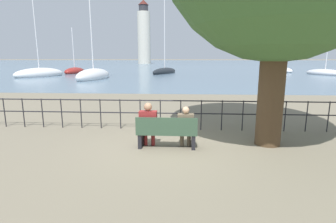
{
  "coord_description": "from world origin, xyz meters",
  "views": [
    {
      "loc": [
        0.46,
        -6.98,
        2.46
      ],
      "look_at": [
        0.0,
        0.5,
        0.92
      ],
      "focal_mm": 28.0,
      "sensor_mm": 36.0,
      "label": 1
    }
  ],
  "objects_px": {
    "seated_person_left": "(148,123)",
    "harbor_lighthouse": "(144,35)",
    "sailboat_4": "(165,71)",
    "sailboat_5": "(75,71)",
    "park_bench": "(167,133)",
    "sailboat_2": "(325,73)",
    "seated_person_right": "(186,125)",
    "sailboat_1": "(283,70)",
    "sailboat_0": "(94,76)",
    "sailboat_3": "(40,74)"
  },
  "relations": [
    {
      "from": "seated_person_left",
      "to": "harbor_lighthouse",
      "type": "bearing_deg",
      "value": 98.66
    },
    {
      "from": "sailboat_4",
      "to": "harbor_lighthouse",
      "type": "xyz_separation_m",
      "value": [
        -14.23,
        72.11,
        11.9
      ]
    },
    {
      "from": "sailboat_5",
      "to": "sailboat_4",
      "type": "bearing_deg",
      "value": 5.13
    },
    {
      "from": "park_bench",
      "to": "seated_person_left",
      "type": "relative_size",
      "value": 1.32
    },
    {
      "from": "sailboat_2",
      "to": "seated_person_right",
      "type": "bearing_deg",
      "value": -143.54
    },
    {
      "from": "sailboat_5",
      "to": "park_bench",
      "type": "bearing_deg",
      "value": -60.33
    },
    {
      "from": "harbor_lighthouse",
      "to": "seated_person_right",
      "type": "bearing_deg",
      "value": -80.81
    },
    {
      "from": "sailboat_2",
      "to": "sailboat_4",
      "type": "relative_size",
      "value": 0.98
    },
    {
      "from": "seated_person_left",
      "to": "sailboat_1",
      "type": "height_order",
      "value": "sailboat_1"
    },
    {
      "from": "sailboat_0",
      "to": "harbor_lighthouse",
      "type": "distance_m",
      "value": 85.53
    },
    {
      "from": "seated_person_right",
      "to": "sailboat_1",
      "type": "relative_size",
      "value": 0.09
    },
    {
      "from": "sailboat_0",
      "to": "sailboat_2",
      "type": "distance_m",
      "value": 33.33
    },
    {
      "from": "seated_person_left",
      "to": "harbor_lighthouse",
      "type": "height_order",
      "value": "harbor_lighthouse"
    },
    {
      "from": "seated_person_right",
      "to": "sailboat_2",
      "type": "height_order",
      "value": "sailboat_2"
    },
    {
      "from": "sailboat_1",
      "to": "sailboat_2",
      "type": "height_order",
      "value": "sailboat_1"
    },
    {
      "from": "sailboat_1",
      "to": "seated_person_left",
      "type": "bearing_deg",
      "value": -113.53
    },
    {
      "from": "park_bench",
      "to": "sailboat_4",
      "type": "relative_size",
      "value": 0.14
    },
    {
      "from": "sailboat_2",
      "to": "harbor_lighthouse",
      "type": "distance_m",
      "value": 84.41
    },
    {
      "from": "sailboat_5",
      "to": "seated_person_right",
      "type": "bearing_deg",
      "value": -59.62
    },
    {
      "from": "seated_person_right",
      "to": "sailboat_1",
      "type": "height_order",
      "value": "sailboat_1"
    },
    {
      "from": "sailboat_0",
      "to": "sailboat_5",
      "type": "height_order",
      "value": "sailboat_0"
    },
    {
      "from": "sailboat_1",
      "to": "sailboat_5",
      "type": "distance_m",
      "value": 36.25
    },
    {
      "from": "sailboat_3",
      "to": "sailboat_4",
      "type": "bearing_deg",
      "value": 51.91
    },
    {
      "from": "harbor_lighthouse",
      "to": "seated_person_left",
      "type": "bearing_deg",
      "value": -81.34
    },
    {
      "from": "park_bench",
      "to": "sailboat_1",
      "type": "distance_m",
      "value": 45.54
    },
    {
      "from": "seated_person_left",
      "to": "sailboat_5",
      "type": "relative_size",
      "value": 0.17
    },
    {
      "from": "sailboat_5",
      "to": "sailboat_3",
      "type": "bearing_deg",
      "value": -97.84
    },
    {
      "from": "sailboat_2",
      "to": "sailboat_0",
      "type": "bearing_deg",
      "value": 176.05
    },
    {
      "from": "sailboat_5",
      "to": "harbor_lighthouse",
      "type": "distance_m",
      "value": 73.54
    },
    {
      "from": "harbor_lighthouse",
      "to": "park_bench",
      "type": "bearing_deg",
      "value": -81.08
    },
    {
      "from": "sailboat_4",
      "to": "sailboat_1",
      "type": "bearing_deg",
      "value": 35.34
    },
    {
      "from": "sailboat_1",
      "to": "harbor_lighthouse",
      "type": "relative_size",
      "value": 0.49
    },
    {
      "from": "seated_person_left",
      "to": "sailboat_5",
      "type": "bearing_deg",
      "value": 115.65
    },
    {
      "from": "sailboat_3",
      "to": "harbor_lighthouse",
      "type": "height_order",
      "value": "harbor_lighthouse"
    },
    {
      "from": "sailboat_0",
      "to": "sailboat_3",
      "type": "relative_size",
      "value": 1.23
    },
    {
      "from": "sailboat_4",
      "to": "harbor_lighthouse",
      "type": "height_order",
      "value": "harbor_lighthouse"
    },
    {
      "from": "seated_person_left",
      "to": "seated_person_right",
      "type": "distance_m",
      "value": 1.03
    },
    {
      "from": "sailboat_3",
      "to": "sailboat_0",
      "type": "bearing_deg",
      "value": 0.65
    },
    {
      "from": "sailboat_3",
      "to": "seated_person_left",
      "type": "bearing_deg",
      "value": -31.06
    },
    {
      "from": "park_bench",
      "to": "sailboat_1",
      "type": "relative_size",
      "value": 0.13
    },
    {
      "from": "park_bench",
      "to": "sailboat_5",
      "type": "distance_m",
      "value": 39.71
    },
    {
      "from": "seated_person_right",
      "to": "harbor_lighthouse",
      "type": "bearing_deg",
      "value": 99.19
    },
    {
      "from": "seated_person_right",
      "to": "sailboat_5",
      "type": "xyz_separation_m",
      "value": [
        -18.09,
        35.53,
        -0.34
      ]
    },
    {
      "from": "sailboat_1",
      "to": "sailboat_4",
      "type": "relative_size",
      "value": 1.08
    },
    {
      "from": "park_bench",
      "to": "harbor_lighthouse",
      "type": "bearing_deg",
      "value": 98.92
    },
    {
      "from": "park_bench",
      "to": "sailboat_4",
      "type": "height_order",
      "value": "sailboat_4"
    },
    {
      "from": "seated_person_right",
      "to": "seated_person_left",
      "type": "bearing_deg",
      "value": -179.72
    },
    {
      "from": "sailboat_1",
      "to": "sailboat_5",
      "type": "relative_size",
      "value": 1.68
    },
    {
      "from": "seated_person_right",
      "to": "sailboat_2",
      "type": "bearing_deg",
      "value": 58.29
    },
    {
      "from": "sailboat_3",
      "to": "sailboat_5",
      "type": "relative_size",
      "value": 1.37
    }
  ]
}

